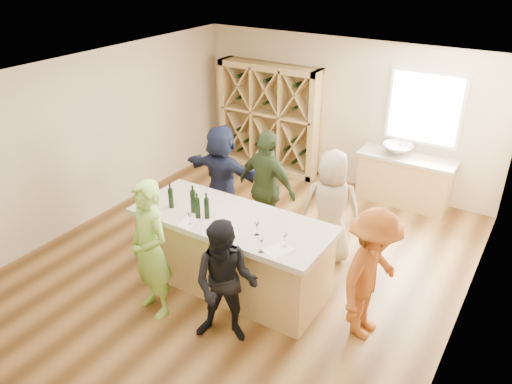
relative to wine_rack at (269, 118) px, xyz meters
The scene contains 32 objects.
floor 3.78m from the wine_rack, 65.36° to the right, with size 6.00×7.00×0.10m, color brown.
ceiling 4.00m from the wine_rack, 65.36° to the right, with size 6.00×7.00×0.10m, color white.
wall_back 1.56m from the wine_rack, 10.57° to the left, with size 6.00×0.10×2.80m, color beige.
wall_front 6.99m from the wine_rack, 77.60° to the right, with size 6.00×0.10×2.80m, color beige.
wall_left 3.63m from the wine_rack, 115.36° to the right, with size 0.10×7.00×2.80m, color beige.
wall_right 5.61m from the wine_rack, 35.70° to the right, with size 0.10×7.00×2.80m, color beige.
window_frame 3.08m from the wine_rack, ahead, with size 1.30×0.06×1.30m, color white.
window_pane 3.07m from the wine_rack, ahead, with size 1.18×0.01×1.18m, color white.
wine_rack is the anchor object (origin of this frame).
back_counter_base 2.98m from the wine_rack, ahead, with size 1.60×0.58×0.86m, color tan.
back_counter_top 2.91m from the wine_rack, ahead, with size 1.70×0.62×0.06m, color #BDB19B.
sink 2.70m from the wine_rack, ahead, with size 0.54×0.54×0.19m, color silver.
faucet 2.70m from the wine_rack, ahead, with size 0.02×0.02×0.30m, color silver.
tasting_counter_base 4.15m from the wine_rack, 66.32° to the right, with size 2.60×1.00×1.00m, color tan.
tasting_counter_top 4.11m from the wine_rack, 66.32° to the right, with size 2.72×1.12×0.08m, color #BDB19B.
wine_bottle_a 4.04m from the wine_rack, 78.71° to the right, with size 0.07×0.07×0.28m, color black.
wine_bottle_c 4.06m from the wine_rack, 73.84° to the right, with size 0.08×0.08×0.31m, color black.
wine_bottle_d 4.20m from the wine_rack, 72.25° to the right, with size 0.07×0.07×0.28m, color black.
wine_bottle_e 4.17m from the wine_rack, 70.64° to the right, with size 0.07×0.07×0.28m, color black.
wine_glass_a 4.38m from the wine_rack, 72.75° to the right, with size 0.07×0.07×0.19m, color white.
wine_glass_c 4.87m from the wine_rack, 60.46° to the right, with size 0.07×0.07×0.19m, color white.
wine_glass_d 4.50m from the wine_rack, 61.30° to the right, with size 0.06×0.06×0.17m, color white.
wine_glass_e 4.76m from the wine_rack, 57.17° to the right, with size 0.07×0.07×0.18m, color white.
tasting_menu_a 4.34m from the wine_rack, 73.36° to the right, with size 0.19×0.26×0.00m, color white.
tasting_menu_b 4.54m from the wine_rack, 66.05° to the right, with size 0.21×0.29×0.00m, color white.
tasting_menu_c 4.83m from the wine_rack, 58.06° to the right, with size 0.24×0.32×0.00m, color white.
person_near_left 4.87m from the wine_rack, 76.91° to the right, with size 0.68×0.49×1.85m, color #8CC64C.
person_near_right 5.16m from the wine_rack, 64.92° to the right, with size 0.78×0.43×1.61m, color black.
person_server 5.14m from the wine_rack, 45.86° to the right, with size 1.10×0.51×1.71m, color #994C19.
person_far_mid 2.87m from the wine_rack, 59.97° to the right, with size 1.08×0.55×1.85m, color #263319.
person_far_right 3.51m from the wine_rack, 44.48° to the right, with size 0.85×0.55×1.75m, color gray.
person_far_left 2.42m from the wine_rack, 78.32° to the right, with size 1.60×0.58×1.73m, color #191E38.
Camera 1 is at (3.45, -5.15, 4.36)m, focal length 35.00 mm.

